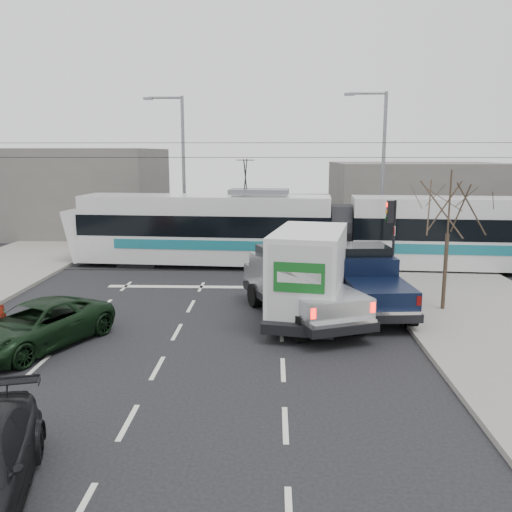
{
  "coord_description": "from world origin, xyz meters",
  "views": [
    {
      "loc": [
        1.42,
        -16.72,
        5.74
      ],
      "look_at": [
        0.75,
        3.83,
        1.8
      ],
      "focal_mm": 38.0,
      "sensor_mm": 36.0,
      "label": 1
    }
  ],
  "objects_px": {
    "tram": "(340,231)",
    "silver_pickup": "(297,284)",
    "box_truck": "(311,274)",
    "green_car": "(36,326)",
    "traffic_signal": "(391,224)",
    "street_lamp_far": "(180,163)",
    "bare_tree": "(449,209)",
    "street_lamp_near": "(380,164)",
    "navy_pickup": "(368,280)"
  },
  "relations": [
    {
      "from": "bare_tree",
      "to": "green_car",
      "type": "relative_size",
      "value": 1.03
    },
    {
      "from": "traffic_signal",
      "to": "box_truck",
      "type": "distance_m",
      "value": 6.19
    },
    {
      "from": "street_lamp_near",
      "to": "green_car",
      "type": "distance_m",
      "value": 20.69
    },
    {
      "from": "traffic_signal",
      "to": "street_lamp_far",
      "type": "bearing_deg",
      "value": 138.28
    },
    {
      "from": "silver_pickup",
      "to": "bare_tree",
      "type": "bearing_deg",
      "value": -14.23
    },
    {
      "from": "traffic_signal",
      "to": "silver_pickup",
      "type": "relative_size",
      "value": 0.52
    },
    {
      "from": "silver_pickup",
      "to": "box_truck",
      "type": "relative_size",
      "value": 1.02
    },
    {
      "from": "green_car",
      "to": "navy_pickup",
      "type": "bearing_deg",
      "value": 46.51
    },
    {
      "from": "bare_tree",
      "to": "box_truck",
      "type": "distance_m",
      "value": 5.41
    },
    {
      "from": "street_lamp_far",
      "to": "navy_pickup",
      "type": "distance_m",
      "value": 16.57
    },
    {
      "from": "tram",
      "to": "navy_pickup",
      "type": "distance_m",
      "value": 7.4
    },
    {
      "from": "street_lamp_far",
      "to": "box_truck",
      "type": "xyz_separation_m",
      "value": [
        6.91,
        -14.3,
        -3.53
      ]
    },
    {
      "from": "green_car",
      "to": "traffic_signal",
      "type": "bearing_deg",
      "value": 58.08
    },
    {
      "from": "silver_pickup",
      "to": "tram",
      "type": "bearing_deg",
      "value": 52.43
    },
    {
      "from": "navy_pickup",
      "to": "traffic_signal",
      "type": "bearing_deg",
      "value": 62.48
    },
    {
      "from": "navy_pickup",
      "to": "green_car",
      "type": "height_order",
      "value": "navy_pickup"
    },
    {
      "from": "street_lamp_near",
      "to": "tram",
      "type": "bearing_deg",
      "value": -123.51
    },
    {
      "from": "traffic_signal",
      "to": "tram",
      "type": "xyz_separation_m",
      "value": [
        -1.75,
        3.58,
        -0.84
      ]
    },
    {
      "from": "street_lamp_near",
      "to": "silver_pickup",
      "type": "distance_m",
      "value": 13.71
    },
    {
      "from": "bare_tree",
      "to": "navy_pickup",
      "type": "distance_m",
      "value": 3.8
    },
    {
      "from": "traffic_signal",
      "to": "box_truck",
      "type": "bearing_deg",
      "value": -128.01
    },
    {
      "from": "street_lamp_near",
      "to": "street_lamp_far",
      "type": "distance_m",
      "value": 11.67
    },
    {
      "from": "bare_tree",
      "to": "street_lamp_far",
      "type": "relative_size",
      "value": 0.56
    },
    {
      "from": "traffic_signal",
      "to": "silver_pickup",
      "type": "height_order",
      "value": "traffic_signal"
    },
    {
      "from": "street_lamp_near",
      "to": "tram",
      "type": "distance_m",
      "value": 5.69
    },
    {
      "from": "street_lamp_near",
      "to": "box_truck",
      "type": "height_order",
      "value": "street_lamp_near"
    },
    {
      "from": "traffic_signal",
      "to": "navy_pickup",
      "type": "xyz_separation_m",
      "value": [
        -1.58,
        -3.78,
        -1.59
      ]
    },
    {
      "from": "bare_tree",
      "to": "street_lamp_far",
      "type": "xyz_separation_m",
      "value": [
        -11.79,
        13.5,
        1.32
      ]
    },
    {
      "from": "tram",
      "to": "silver_pickup",
      "type": "bearing_deg",
      "value": -102.2
    },
    {
      "from": "street_lamp_far",
      "to": "silver_pickup",
      "type": "relative_size",
      "value": 1.31
    },
    {
      "from": "tram",
      "to": "box_truck",
      "type": "bearing_deg",
      "value": -99.01
    },
    {
      "from": "silver_pickup",
      "to": "street_lamp_far",
      "type": "bearing_deg",
      "value": 93.57
    },
    {
      "from": "navy_pickup",
      "to": "street_lamp_near",
      "type": "bearing_deg",
      "value": 73.08
    },
    {
      "from": "traffic_signal",
      "to": "green_car",
      "type": "xyz_separation_m",
      "value": [
        -12.1,
        -8.02,
        -2.06
      ]
    },
    {
      "from": "bare_tree",
      "to": "silver_pickup",
      "type": "distance_m",
      "value": 5.97
    },
    {
      "from": "traffic_signal",
      "to": "tram",
      "type": "relative_size",
      "value": 0.14
    },
    {
      "from": "street_lamp_far",
      "to": "box_truck",
      "type": "bearing_deg",
      "value": -64.21
    },
    {
      "from": "traffic_signal",
      "to": "bare_tree",
      "type": "bearing_deg",
      "value": -74.24
    },
    {
      "from": "traffic_signal",
      "to": "silver_pickup",
      "type": "distance_m",
      "value": 6.44
    },
    {
      "from": "street_lamp_near",
      "to": "street_lamp_far",
      "type": "height_order",
      "value": "same"
    },
    {
      "from": "silver_pickup",
      "to": "street_lamp_near",
      "type": "bearing_deg",
      "value": 46.44
    },
    {
      "from": "green_car",
      "to": "box_truck",
      "type": "bearing_deg",
      "value": 45.66
    },
    {
      "from": "box_truck",
      "to": "navy_pickup",
      "type": "relative_size",
      "value": 1.19
    },
    {
      "from": "box_truck",
      "to": "tram",
      "type": "bearing_deg",
      "value": 87.87
    },
    {
      "from": "traffic_signal",
      "to": "green_car",
      "type": "bearing_deg",
      "value": -146.44
    },
    {
      "from": "navy_pickup",
      "to": "green_car",
      "type": "xyz_separation_m",
      "value": [
        -10.51,
        -4.25,
        -0.47
      ]
    },
    {
      "from": "street_lamp_far",
      "to": "traffic_signal",
      "type": "bearing_deg",
      "value": -41.72
    },
    {
      "from": "silver_pickup",
      "to": "navy_pickup",
      "type": "bearing_deg",
      "value": -2.98
    },
    {
      "from": "bare_tree",
      "to": "green_car",
      "type": "bearing_deg",
      "value": -163.06
    },
    {
      "from": "street_lamp_near",
      "to": "silver_pickup",
      "type": "xyz_separation_m",
      "value": [
        -5.04,
        -12.13,
        -3.94
      ]
    }
  ]
}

